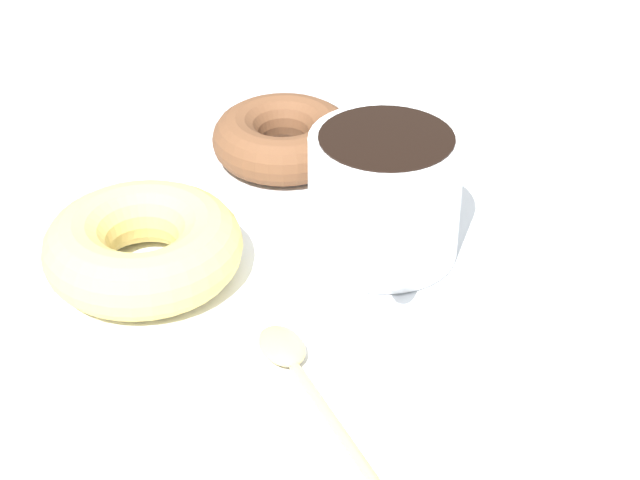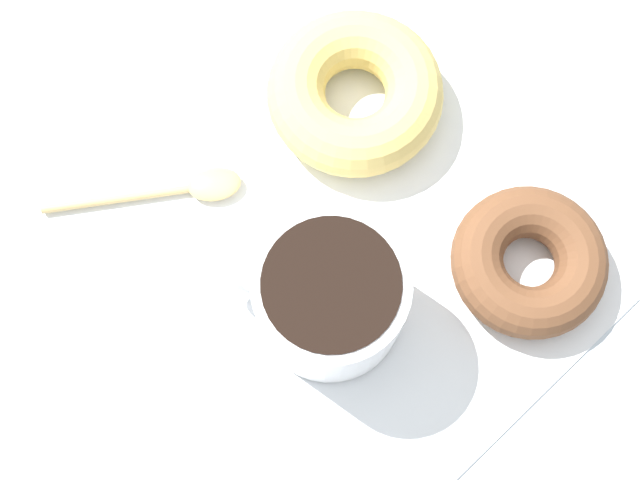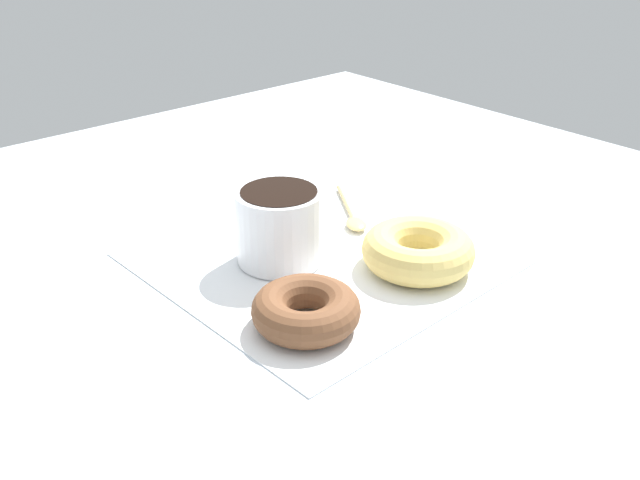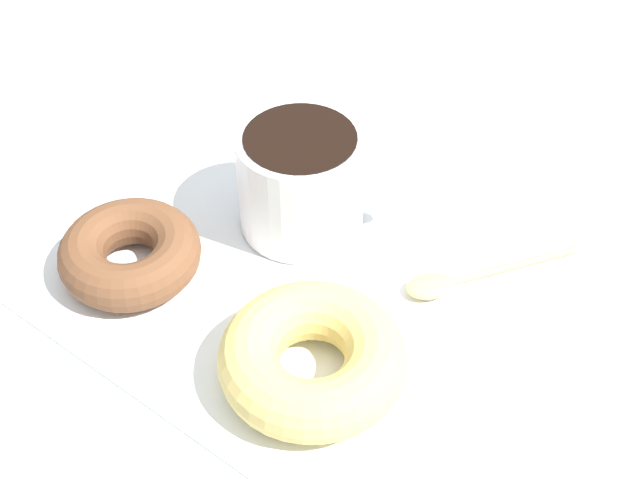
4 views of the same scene
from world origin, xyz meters
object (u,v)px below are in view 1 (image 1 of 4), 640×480
donut_near_cup (143,247)px  spoon (296,367)px  coffee_cup (385,195)px  donut_far (284,138)px

donut_near_cup → spoon: 13.12cm
coffee_cup → donut_far: coffee_cup is taller
donut_near_cup → spoon: bearing=78.1°
donut_near_cup → coffee_cup: bearing=131.7°
donut_near_cup → spoon: donut_near_cup is taller
donut_near_cup → donut_far: size_ratio=1.18×
coffee_cup → donut_near_cup: size_ratio=0.94×
coffee_cup → spoon: bearing=7.9°
coffee_cup → donut_near_cup: coffee_cup is taller
coffee_cup → donut_near_cup: bearing=-48.3°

